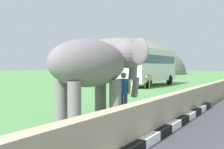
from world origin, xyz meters
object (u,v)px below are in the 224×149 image
cow_near (126,79)px  cow_mid (128,78)px  cow_far (148,78)px  bus_white (149,64)px  person_handler (124,91)px  elephant (97,65)px

cow_near → cow_mid: size_ratio=1.01×
cow_mid → cow_far: (0.31, -1.85, 0.00)m
bus_white → cow_mid: size_ratio=4.92×
bus_white → cow_near: 4.97m
cow_near → cow_far: same height
cow_near → bus_white: bearing=0.8°
person_handler → elephant: bearing=163.8°
person_handler → cow_far: person_handler is taller
bus_white → cow_near: bearing=-179.2°
bus_white → cow_far: bus_white is taller
cow_far → cow_near: bearing=152.6°
cow_far → bus_white: bearing=22.8°
bus_white → cow_near: bus_white is taller
cow_mid → cow_far: same height
cow_mid → cow_far: size_ratio=0.89×
cow_near → person_handler: bearing=-152.1°
person_handler → cow_far: 12.70m
person_handler → cow_mid: person_handler is taller
elephant → cow_near: size_ratio=2.34×
bus_white → cow_mid: (-3.04, 0.70, -1.21)m
elephant → cow_far: bearing=15.8°
cow_mid → cow_far: bearing=-80.4°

